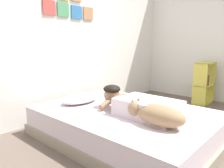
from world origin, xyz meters
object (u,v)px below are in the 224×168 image
(bed, at_px, (125,124))
(cell_phone, at_px, (149,117))
(bookshelf, at_px, (204,83))
(person_lying, at_px, (137,104))
(pillow, at_px, (80,98))
(dog, at_px, (157,114))
(coffee_cup, at_px, (118,98))

(bed, distance_m, cell_phone, 0.39)
(cell_phone, relative_size, bookshelf, 0.19)
(person_lying, height_order, cell_phone, person_lying)
(bed, bearing_deg, bookshelf, -2.93)
(person_lying, relative_size, bookshelf, 1.23)
(bed, bearing_deg, pillow, 102.88)
(dog, distance_m, cell_phone, 0.23)
(bed, relative_size, pillow, 3.85)
(bed, relative_size, dog, 3.48)
(coffee_cup, height_order, cell_phone, coffee_cup)
(pillow, distance_m, cell_phone, 0.97)
(person_lying, height_order, dog, person_lying)
(cell_phone, bearing_deg, dog, -128.99)
(bookshelf, bearing_deg, coffee_cup, 167.31)
(cell_phone, bearing_deg, coffee_cup, 67.71)
(pillow, bearing_deg, bookshelf, -17.93)
(bed, distance_m, pillow, 0.68)
(coffee_cup, bearing_deg, bed, -125.65)
(pillow, height_order, bookshelf, bookshelf)
(bookshelf, bearing_deg, bed, 177.07)
(pillow, bearing_deg, person_lying, -81.32)
(person_lying, distance_m, dog, 0.37)
(pillow, relative_size, person_lying, 0.57)
(dog, distance_m, bookshelf, 2.33)
(person_lying, bearing_deg, bookshelf, 1.60)
(coffee_cup, bearing_deg, person_lying, -117.19)
(coffee_cup, xyz_separation_m, cell_phone, (-0.27, -0.66, -0.03))
(coffee_cup, xyz_separation_m, bookshelf, (1.90, -0.43, 0.00))
(pillow, relative_size, bookshelf, 0.69)
(cell_phone, distance_m, bookshelf, 2.18)
(pillow, height_order, dog, dog)
(dog, bearing_deg, person_lying, 65.53)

